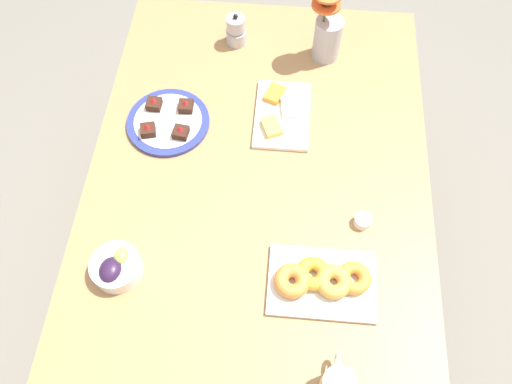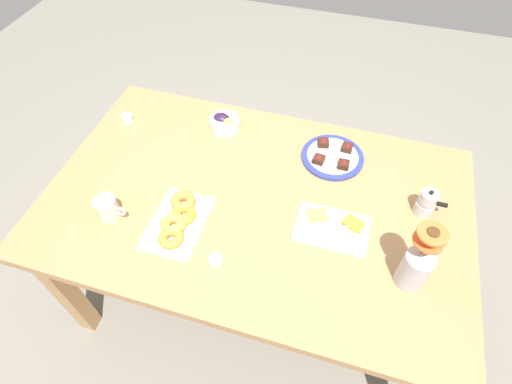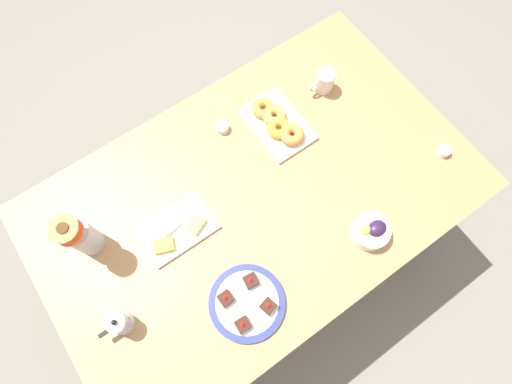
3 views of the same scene
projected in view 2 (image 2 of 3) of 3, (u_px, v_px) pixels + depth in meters
ground_plane at (256, 285)px, 2.09m from camera, size 6.00×6.00×0.00m
dining_table at (256, 212)px, 1.58m from camera, size 1.60×1.00×0.74m
coffee_mug at (108, 208)px, 1.43m from camera, size 0.11×0.08×0.09m
grape_bowl at (224, 123)px, 1.75m from camera, size 0.13×0.13×0.07m
cheese_platter at (333, 227)px, 1.42m from camera, size 0.26×0.17×0.03m
croissant_platter at (178, 220)px, 1.43m from camera, size 0.19×0.28×0.05m
jam_cup_honey at (127, 118)px, 1.79m from camera, size 0.05×0.05×0.03m
jam_cup_berry at (216, 260)px, 1.33m from camera, size 0.05×0.05×0.03m
dessert_plate at (333, 156)px, 1.64m from camera, size 0.26×0.26×0.05m
flower_vase at (416, 266)px, 1.23m from camera, size 0.09×0.11×0.26m
moka_pot at (426, 203)px, 1.44m from camera, size 0.11×0.07×0.12m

